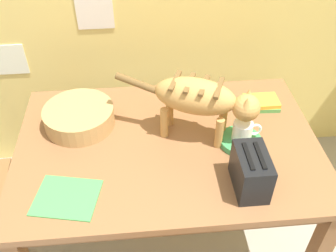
% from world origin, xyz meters
% --- Properties ---
extents(dining_table, '(1.36, 0.90, 0.74)m').
position_xyz_m(dining_table, '(0.06, 1.32, 0.65)').
color(dining_table, brown).
rests_on(dining_table, ground_plane).
extents(cat, '(0.60, 0.29, 0.30)m').
position_xyz_m(cat, '(0.20, 1.36, 0.95)').
color(cat, '#C48D48').
rests_on(cat, dining_table).
extents(saucer_bowl, '(0.19, 0.19, 0.03)m').
position_xyz_m(saucer_bowl, '(0.38, 1.29, 0.76)').
color(saucer_bowl, '#3A9553').
rests_on(saucer_bowl, dining_table).
extents(coffee_mug, '(0.13, 0.09, 0.09)m').
position_xyz_m(coffee_mug, '(0.38, 1.29, 0.82)').
color(coffee_mug, white).
rests_on(coffee_mug, saucer_bowl).
extents(magazine, '(0.28, 0.25, 0.01)m').
position_xyz_m(magazine, '(-0.36, 1.05, 0.74)').
color(magazine, '#449B4E').
rests_on(magazine, dining_table).
extents(book_stack, '(0.17, 0.12, 0.04)m').
position_xyz_m(book_stack, '(0.55, 1.55, 0.76)').
color(book_stack, '#55A350').
rests_on(book_stack, dining_table).
extents(wicker_basket, '(0.33, 0.33, 0.09)m').
position_xyz_m(wicker_basket, '(-0.34, 1.49, 0.79)').
color(wicker_basket, tan).
rests_on(wicker_basket, dining_table).
extents(toaster, '(0.12, 0.20, 0.18)m').
position_xyz_m(toaster, '(0.35, 1.05, 0.83)').
color(toaster, black).
rests_on(toaster, dining_table).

